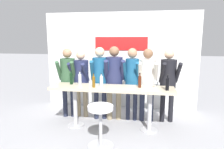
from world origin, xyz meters
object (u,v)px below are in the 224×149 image
(person_left, at_px, (81,77))
(person_center, at_px, (114,75))
(person_far_left, at_px, (68,75))
(wine_glass_0, at_px, (156,82))
(tasting_table, at_px, (111,93))
(bar_stool, at_px, (101,119))
(person_right, at_px, (147,77))
(wine_bottle_3, at_px, (71,78))
(wine_bottle_4, at_px, (94,81))
(person_far_right, at_px, (168,78))
(wine_bottle_2, at_px, (167,83))
(person_center_right, at_px, (132,76))
(wine_bottle_1, at_px, (101,80))
(wine_bottle_0, at_px, (80,79))
(person_center_left, at_px, (100,75))
(wine_bottle_5, at_px, (140,81))

(person_left, relative_size, person_center, 0.94)
(person_far_left, relative_size, wine_glass_0, 9.56)
(tasting_table, bearing_deg, bar_stool, -94.82)
(person_right, bearing_deg, wine_bottle_3, -165.60)
(person_right, distance_m, wine_glass_0, 0.45)
(person_center, bearing_deg, person_left, 165.43)
(wine_bottle_4, bearing_deg, person_far_right, 22.38)
(wine_bottle_2, bearing_deg, person_center_right, 139.74)
(bar_stool, relative_size, person_far_left, 0.45)
(person_far_left, relative_size, person_right, 0.99)
(person_center, height_order, wine_glass_0, person_center)
(person_left, height_order, wine_glass_0, person_left)
(person_right, xyz_separation_m, wine_bottle_1, (-0.98, -0.45, -0.01))
(tasting_table, xyz_separation_m, wine_bottle_1, (-0.23, 0.07, 0.26))
(person_far_right, relative_size, wine_bottle_1, 6.47)
(tasting_table, xyz_separation_m, person_center_right, (0.40, 0.52, 0.29))
(person_far_right, bearing_deg, tasting_table, -163.22)
(person_far_right, distance_m, wine_bottle_0, 1.98)
(person_center, relative_size, wine_glass_0, 9.89)
(person_center_left, relative_size, wine_bottle_2, 5.53)
(person_far_left, bearing_deg, bar_stool, -57.97)
(person_far_left, distance_m, person_center, 1.14)
(wine_glass_0, bearing_deg, person_center, 157.09)
(person_far_right, distance_m, wine_bottle_5, 0.81)
(tasting_table, relative_size, wine_bottle_5, 8.50)
(person_center_right, bearing_deg, wine_bottle_1, -141.51)
(person_left, bearing_deg, person_far_left, -163.69)
(person_center_right, relative_size, wine_glass_0, 9.67)
(wine_bottle_5, bearing_deg, person_left, 160.37)
(tasting_table, height_order, person_center, person_center)
(person_center_right, xyz_separation_m, wine_glass_0, (0.51, -0.42, -0.03))
(person_center, distance_m, wine_bottle_0, 0.82)
(wine_bottle_0, xyz_separation_m, wine_bottle_5, (1.29, -0.00, -0.01))
(wine_bottle_5, bearing_deg, wine_bottle_4, -171.51)
(person_far_right, xyz_separation_m, wine_bottle_1, (-1.45, -0.48, -0.01))
(wine_bottle_3, bearing_deg, bar_stool, -45.76)
(bar_stool, xyz_separation_m, person_far_left, (-1.09, 1.27, 0.53))
(person_left, height_order, wine_bottle_4, person_left)
(tasting_table, bearing_deg, wine_bottle_5, 4.60)
(person_center_left, bearing_deg, bar_stool, -86.51)
(wine_bottle_1, bearing_deg, person_left, 141.57)
(tasting_table, xyz_separation_m, bar_stool, (-0.07, -0.78, -0.27))
(wine_bottle_0, relative_size, wine_glass_0, 1.79)
(person_far_right, bearing_deg, wine_bottle_3, -175.69)
(wine_bottle_0, relative_size, wine_bottle_4, 1.06)
(person_center, bearing_deg, person_far_right, -7.07)
(person_far_right, height_order, wine_bottle_5, person_far_right)
(person_far_left, height_order, wine_bottle_2, person_far_left)
(person_far_left, bearing_deg, wine_glass_0, -19.32)
(person_left, relative_size, wine_bottle_5, 5.35)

